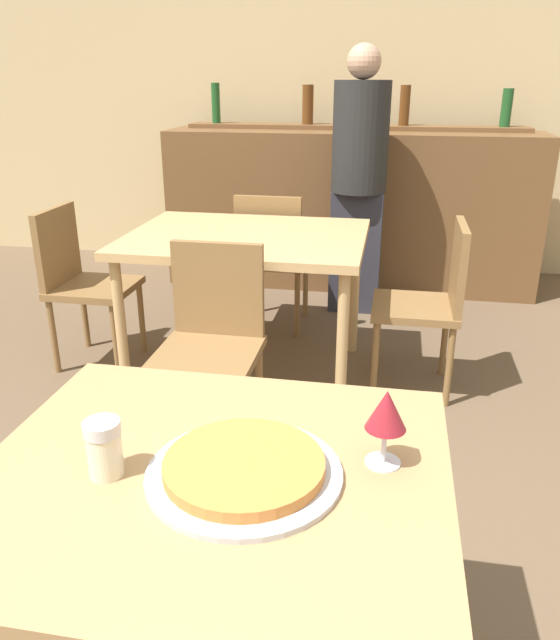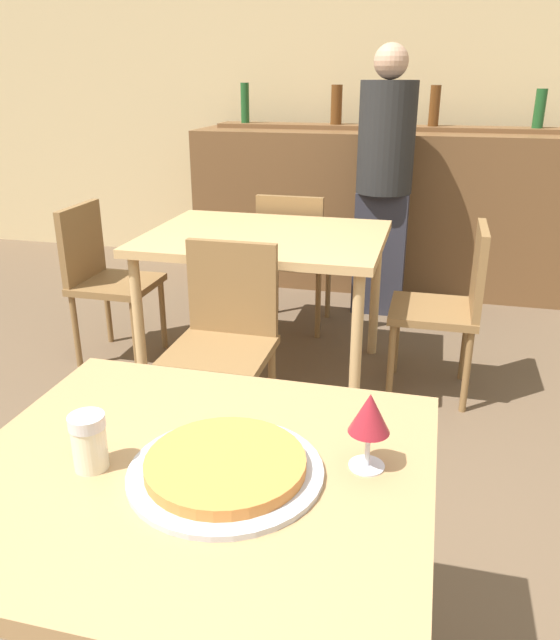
# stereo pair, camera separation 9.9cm
# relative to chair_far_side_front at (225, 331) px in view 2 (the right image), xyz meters

# --- Properties ---
(wall_back) EXTENTS (8.00, 0.05, 2.80)m
(wall_back) POSITION_rel_chair_far_side_front_xyz_m (0.38, 2.77, 0.92)
(wall_back) COLOR #D1B784
(wall_back) RESTS_ON ground_plane
(dining_table_near) EXTENTS (0.91, 0.81, 0.75)m
(dining_table_near) POSITION_rel_chair_far_side_front_xyz_m (0.38, -1.27, 0.17)
(dining_table_near) COLOR #A87F51
(dining_table_near) RESTS_ON ground_plane
(dining_table_far) EXTENTS (1.14, 0.89, 0.74)m
(dining_table_far) POSITION_rel_chair_far_side_front_xyz_m (-0.00, 0.62, 0.18)
(dining_table_far) COLOR tan
(dining_table_far) RESTS_ON ground_plane
(bar_counter) EXTENTS (2.60, 0.56, 1.09)m
(bar_counter) POSITION_rel_chair_far_side_front_xyz_m (0.38, 2.27, 0.06)
(bar_counter) COLOR brown
(bar_counter) RESTS_ON ground_plane
(bar_back_shelf) EXTENTS (2.39, 0.24, 0.31)m
(bar_back_shelf) POSITION_rel_chair_far_side_front_xyz_m (0.38, 2.41, 0.66)
(bar_back_shelf) COLOR brown
(bar_back_shelf) RESTS_ON bar_counter
(chair_far_side_front) EXTENTS (0.40, 0.40, 0.83)m
(chair_far_side_front) POSITION_rel_chair_far_side_front_xyz_m (0.00, 0.00, 0.00)
(chair_far_side_front) COLOR olive
(chair_far_side_front) RESTS_ON ground_plane
(chair_far_side_back) EXTENTS (0.40, 0.40, 0.83)m
(chair_far_side_back) POSITION_rel_chair_far_side_front_xyz_m (0.00, 1.24, 0.00)
(chair_far_side_back) COLOR olive
(chair_far_side_back) RESTS_ON ground_plane
(chair_far_side_left) EXTENTS (0.40, 0.40, 0.83)m
(chair_far_side_left) POSITION_rel_chair_far_side_front_xyz_m (-0.89, 0.62, 0.00)
(chair_far_side_left) COLOR olive
(chair_far_side_left) RESTS_ON ground_plane
(chair_far_side_right) EXTENTS (0.40, 0.40, 0.83)m
(chair_far_side_right) POSITION_rel_chair_far_side_front_xyz_m (0.89, 0.62, 0.00)
(chair_far_side_right) COLOR olive
(chair_far_side_right) RESTS_ON ground_plane
(pizza_tray) EXTENTS (0.37, 0.37, 0.04)m
(pizza_tray) POSITION_rel_chair_far_side_front_xyz_m (0.44, -1.28, 0.28)
(pizza_tray) COLOR #B7B7BC
(pizza_tray) RESTS_ON dining_table_near
(cheese_shaker) EXTENTS (0.07, 0.07, 0.11)m
(cheese_shaker) POSITION_rel_chair_far_side_front_xyz_m (0.18, -1.32, 0.32)
(cheese_shaker) COLOR beige
(cheese_shaker) RESTS_ON dining_table_near
(person_standing) EXTENTS (0.34, 0.34, 1.63)m
(person_standing) POSITION_rel_chair_far_side_front_xyz_m (0.46, 1.69, 0.40)
(person_standing) COLOR #2D2D38
(person_standing) RESTS_ON ground_plane
(wine_glass) EXTENTS (0.08, 0.08, 0.16)m
(wine_glass) POSITION_rel_chair_far_side_front_xyz_m (0.70, -1.19, 0.38)
(wine_glass) COLOR silver
(wine_glass) RESTS_ON dining_table_near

